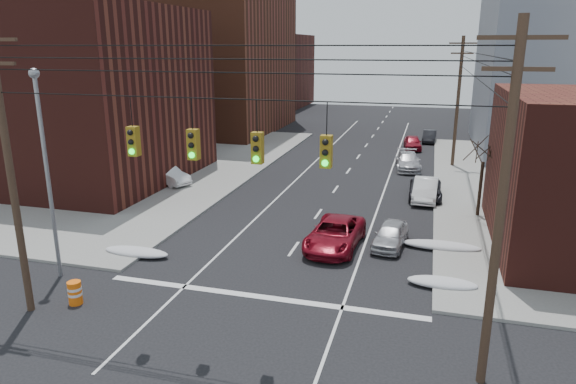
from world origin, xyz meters
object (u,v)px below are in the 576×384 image
Objects in this scene: parked_car_d at (408,161)px; parked_car_e at (413,143)px; parked_car_b at (425,190)px; parked_car_f at (429,136)px; lot_car_c at (135,163)px; lot_car_b at (139,167)px; construction_barrel at (75,292)px; lot_car_a at (167,175)px; parked_car_c at (425,189)px; red_pickup at (335,234)px; lot_car_d at (170,148)px; parked_car_a at (390,235)px.

parked_car_d is 1.21× the size of parked_car_e.
parked_car_f is (0.00, 22.78, -0.10)m from parked_car_b.
parked_car_d is at bearing -85.41° from lot_car_c.
lot_car_b is 5.28× the size of construction_barrel.
parked_car_c is at bearing -60.99° from lot_car_a.
lot_car_b is (-17.75, 10.25, 0.13)m from red_pickup.
lot_car_d is at bearing 110.47° from construction_barrel.
lot_car_c reaches higher than parked_car_b.
red_pickup is at bearing -97.48° from lot_car_a.
lot_car_b is at bearing 179.45° from parked_car_c.
parked_car_d reaches higher than parked_car_f.
red_pickup is at bearing -155.60° from parked_car_a.
lot_car_d is at bearing -161.24° from parked_car_e.
construction_barrel is at bearing -119.18° from parked_car_d.
lot_car_c reaches higher than red_pickup.
lot_car_c is 1.12× the size of lot_car_d.
lot_car_c is at bearing -149.03° from parked_car_e.
parked_car_e reaches higher than parked_car_a.
lot_car_a reaches higher than parked_car_e.
lot_car_a reaches higher than red_pickup.
parked_car_e is at bearing 83.85° from parked_car_d.
parked_car_a reaches higher than construction_barrel.
lot_car_b is 1.08× the size of lot_car_c.
parked_car_f is at bearing -76.08° from lot_car_d.
lot_car_d is at bearing 176.43° from parked_car_d.
parked_car_b is at bearing -70.46° from lot_car_b.
parked_car_b is at bearing -107.93° from lot_car_c.
parked_car_d is (-1.60, 8.95, -0.02)m from parked_car_b.
red_pickup is 1.14× the size of parked_car_c.
lot_car_c is (-21.82, 10.85, 0.20)m from parked_car_a.
lot_car_b reaches higher than parked_car_c.
lot_car_b is 1.21× the size of lot_car_d.
parked_car_c is 23.46m from lot_car_c.
lot_car_b reaches higher than parked_car_d.
red_pickup reaches higher than construction_barrel.
lot_car_a is 4.18× the size of construction_barrel.
parked_car_d is (-1.60, 8.58, 0.07)m from parked_car_c.
lot_car_a is 3.63m from lot_car_b.
lot_car_c reaches higher than construction_barrel.
parked_car_f is (1.60, 13.83, -0.08)m from parked_car_d.
parked_car_c is 22.14m from lot_car_b.
parked_car_b is 1.10× the size of parked_car_e.
construction_barrel is at bearing -139.38° from lot_car_a.
parked_car_e is at bearing 87.77° from red_pickup.
parked_car_f is at bearing 91.88° from parked_car_b.
parked_car_e is at bearing -28.84° from lot_car_b.
parked_car_b is 22.14m from lot_car_b.
parked_car_d is 0.95× the size of lot_car_b.
parked_car_c is at bearing -88.00° from parked_car_f.
lot_car_c reaches higher than parked_car_c.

